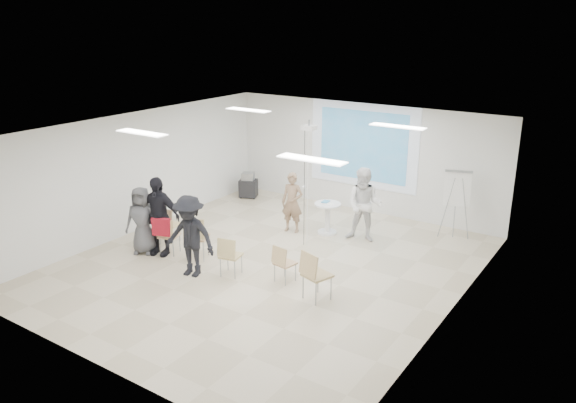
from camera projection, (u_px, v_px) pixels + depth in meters
The scene contains 30 objects.
floor at pixel (268, 267), 12.33m from camera, with size 8.00×9.00×0.10m, color beige.
ceiling at pixel (266, 128), 11.36m from camera, with size 8.00×9.00×0.10m, color white.
wall_back at pixel (363, 158), 15.44m from camera, with size 8.00×0.10×3.00m, color silver.
wall_left at pixel (135, 172), 13.98m from camera, with size 0.10×9.00×3.00m, color silver.
wall_right at pixel (457, 240), 9.71m from camera, with size 0.10×9.00×3.00m, color silver.
projection_halo at pixel (363, 145), 15.28m from camera, with size 3.20×0.01×2.30m, color silver.
projection_image at pixel (363, 146), 15.27m from camera, with size 2.60×0.01×1.90m, color teal.
pedestal_table at pixel (327, 216), 13.99m from camera, with size 0.72×0.72×0.82m.
player_left at pixel (292, 199), 14.00m from camera, with size 0.63×0.43×1.73m, color #94745A.
player_right at pixel (364, 201), 13.38m from camera, with size 0.97×0.77×2.01m, color white.
controller_left at pixel (304, 187), 14.02m from camera, with size 0.04×0.13×0.04m, color white.
controller_right at pixel (363, 183), 13.56m from camera, with size 0.04×0.11×0.04m, color silver.
chair_far_left at pixel (167, 223), 13.32m from camera, with size 0.53×0.55×0.91m.
chair_left_mid at pixel (168, 234), 12.70m from camera, with size 0.53×0.55×0.88m.
chair_left_inner at pixel (196, 235), 12.43m from camera, with size 0.63×0.65×1.00m.
chair_center at pixel (229, 253), 11.62m from camera, with size 0.49×0.52×0.87m.
chair_right_inner at pixel (283, 261), 11.36m from camera, with size 0.43×0.46×0.81m.
chair_right_far at pixel (314, 272), 10.60m from camera, with size 0.60×0.63×1.00m.
red_jacket at pixel (161, 227), 12.53m from camera, with size 0.43×0.10×0.41m, color #AE1525.
laptop at pixel (198, 235), 12.54m from camera, with size 0.37×0.27×0.03m, color black.
audience_left at pixel (158, 210), 12.59m from camera, with size 1.22×0.73×2.10m, color black.
audience_mid at pixel (189, 231), 11.54m from camera, with size 1.28×0.70×1.99m, color black.
audience_outer at pixel (142, 216), 12.72m from camera, with size 0.86×0.56×1.76m, color #55555A.
flipchart_easel at pixel (457, 189), 13.43m from camera, with size 0.70×0.56×1.72m.
av_cart at pixel (248, 186), 16.85m from camera, with size 0.63×0.58×0.77m.
ceiling_projector at pixel (309, 134), 12.60m from camera, with size 0.30×0.25×3.00m.
fluor_panel_nw at pixel (248, 110), 14.02m from camera, with size 1.20×0.30×0.02m, color white.
fluor_panel_ne at pixel (397, 126), 11.91m from camera, with size 1.20×0.30×0.02m, color white.
fluor_panel_sw at pixel (142, 133), 11.26m from camera, with size 1.20×0.30×0.02m, color white.
fluor_panel_se at pixel (312, 159), 9.15m from camera, with size 1.20×0.30×0.02m, color white.
Camera 1 is at (6.62, -9.12, 5.18)m, focal length 35.00 mm.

